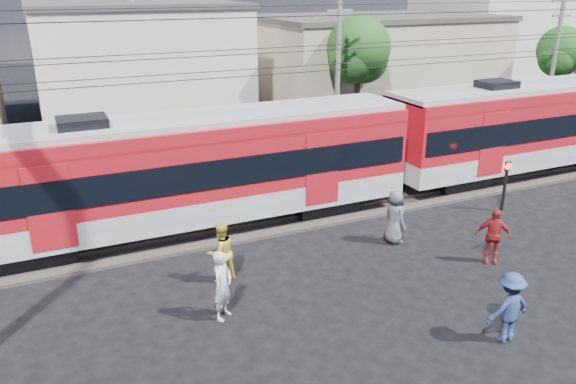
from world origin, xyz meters
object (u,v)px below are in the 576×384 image
at_px(car_silver, 548,121).
at_px(crossing_signal, 506,177).
at_px(commuter_train, 193,167).
at_px(pedestrian_c, 509,307).
at_px(pedestrian_a, 222,285).

distance_m(car_silver, crossing_signal, 14.60).
xyz_separation_m(commuter_train, car_silver, (23.20, 5.46, -1.78)).
bearing_deg(crossing_signal, car_silver, 35.93).
relative_size(car_silver, crossing_signal, 1.82).
relative_size(pedestrian_c, car_silver, 0.51).
bearing_deg(pedestrian_a, car_silver, -18.34).
height_order(commuter_train, pedestrian_a, commuter_train).
distance_m(commuter_train, pedestrian_a, 5.97).
bearing_deg(crossing_signal, pedestrian_c, -133.70).
bearing_deg(crossing_signal, commuter_train, 164.80).
relative_size(pedestrian_a, car_silver, 0.53).
bearing_deg(commuter_train, crossing_signal, -15.20).
relative_size(pedestrian_a, crossing_signal, 0.96).
height_order(pedestrian_c, car_silver, pedestrian_c).
distance_m(pedestrian_a, car_silver, 26.55).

